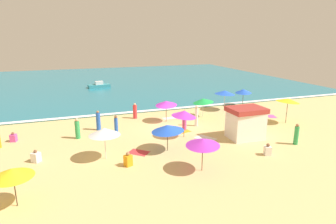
% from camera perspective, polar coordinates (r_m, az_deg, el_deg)
% --- Properties ---
extents(ground_plane, '(60.00, 60.00, 0.00)m').
position_cam_1_polar(ground_plane, '(24.94, 0.37, -3.37)').
color(ground_plane, '#D8B775').
extents(ocean_water, '(60.00, 44.00, 0.10)m').
position_cam_1_polar(ocean_water, '(51.48, -10.36, 6.06)').
color(ocean_water, teal).
rests_on(ocean_water, ground_plane).
extents(wave_breaker_foam, '(57.00, 0.70, 0.01)m').
position_cam_1_polar(wave_breaker_foam, '(30.66, -3.64, 0.33)').
color(wave_breaker_foam, white).
rests_on(wave_breaker_foam, ocean_water).
extents(lifeguard_cabana, '(2.76, 2.10, 2.50)m').
position_cam_1_polar(lifeguard_cabana, '(23.16, 15.27, -2.06)').
color(lifeguard_cabana, white).
rests_on(lifeguard_cabana, ground_plane).
extents(beach_umbrella_0, '(2.44, 2.42, 2.21)m').
position_cam_1_polar(beach_umbrella_0, '(31.35, 11.31, 3.88)').
color(beach_umbrella_0, silver).
rests_on(beach_umbrella_0, ground_plane).
extents(beach_umbrella_1, '(2.28, 2.28, 2.14)m').
position_cam_1_polar(beach_umbrella_1, '(18.88, -12.62, -3.85)').
color(beach_umbrella_1, silver).
rests_on(beach_umbrella_1, ground_plane).
extents(beach_umbrella_2, '(2.12, 2.13, 1.98)m').
position_cam_1_polar(beach_umbrella_2, '(15.28, -28.69, -10.61)').
color(beach_umbrella_2, '#4C3823').
rests_on(beach_umbrella_2, ground_plane).
extents(beach_umbrella_3, '(2.88, 2.88, 2.09)m').
position_cam_1_polar(beach_umbrella_3, '(26.57, -0.37, 1.79)').
color(beach_umbrella_3, '#4C3823').
rests_on(beach_umbrella_3, ground_plane).
extents(beach_umbrella_4, '(2.60, 2.60, 2.06)m').
position_cam_1_polar(beach_umbrella_4, '(33.57, 14.86, 4.08)').
color(beach_umbrella_4, '#4C3823').
rests_on(beach_umbrella_4, ground_plane).
extents(beach_umbrella_5, '(2.42, 2.39, 1.98)m').
position_cam_1_polar(beach_umbrella_5, '(28.41, 7.05, 2.29)').
color(beach_umbrella_5, silver).
rests_on(beach_umbrella_5, ground_plane).
extents(beach_umbrella_6, '(2.88, 2.88, 2.09)m').
position_cam_1_polar(beach_umbrella_6, '(16.95, 6.98, -6.02)').
color(beach_umbrella_6, '#4C3823').
rests_on(beach_umbrella_6, ground_plane).
extents(beach_umbrella_7, '(2.68, 2.65, 1.98)m').
position_cam_1_polar(beach_umbrella_7, '(19.81, -0.10, -3.23)').
color(beach_umbrella_7, '#4C3823').
rests_on(beach_umbrella_7, ground_plane).
extents(beach_umbrella_8, '(2.13, 2.11, 2.44)m').
position_cam_1_polar(beach_umbrella_8, '(28.24, 22.88, 2.18)').
color(beach_umbrella_8, '#4C3823').
rests_on(beach_umbrella_8, ground_plane).
extents(beach_umbrella_9, '(2.72, 2.70, 2.28)m').
position_cam_1_polar(beach_umbrella_9, '(22.45, 3.25, -0.31)').
color(beach_umbrella_9, '#4C3823').
rests_on(beach_umbrella_9, ground_plane).
extents(parked_bicycle, '(1.76, 0.58, 0.76)m').
position_cam_1_polar(parked_bicycle, '(27.84, 16.88, -1.24)').
color(parked_bicycle, black).
rests_on(parked_bicycle, ground_plane).
extents(beachgoer_0, '(0.42, 0.42, 1.61)m').
position_cam_1_polar(beachgoer_0, '(23.26, 24.30, -4.16)').
color(beachgoer_0, green).
rests_on(beachgoer_0, ground_plane).
extents(beachgoer_1, '(0.47, 0.47, 1.71)m').
position_cam_1_polar(beachgoer_1, '(25.13, -13.77, -1.77)').
color(beachgoer_1, blue).
rests_on(beachgoer_1, ground_plane).
extents(beachgoer_2, '(0.66, 0.66, 0.82)m').
position_cam_1_polar(beachgoer_2, '(20.39, -24.90, -8.14)').
color(beachgoer_2, white).
rests_on(beachgoer_2, ground_plane).
extents(beachgoer_3, '(0.54, 0.54, 0.85)m').
position_cam_1_polar(beachgoer_3, '(20.65, 19.32, -7.21)').
color(beachgoer_3, white).
rests_on(beachgoer_3, ground_plane).
extents(beachgoer_4, '(0.40, 0.40, 1.87)m').
position_cam_1_polar(beachgoer_4, '(25.60, 5.72, -0.79)').
color(beachgoer_4, white).
rests_on(beachgoer_4, ground_plane).
extents(beachgoer_5, '(0.30, 0.30, 1.69)m').
position_cam_1_polar(beachgoer_5, '(23.47, -10.34, -2.71)').
color(beachgoer_5, blue).
rests_on(beachgoer_5, ground_plane).
extents(beachgoer_6, '(0.52, 0.52, 0.76)m').
position_cam_1_polar(beachgoer_6, '(24.91, -28.53, -4.53)').
color(beachgoer_6, '#D84CA5').
rests_on(beachgoer_6, ground_plane).
extents(beachgoer_8, '(0.44, 0.44, 1.75)m').
position_cam_1_polar(beachgoer_8, '(24.46, 3.29, -1.76)').
color(beachgoer_8, '#D84CA5').
rests_on(beachgoer_8, ground_plane).
extents(beachgoer_9, '(0.54, 0.54, 1.66)m').
position_cam_1_polar(beachgoer_9, '(23.51, -17.66, -3.26)').
color(beachgoer_9, green).
rests_on(beachgoer_9, ground_plane).
extents(beachgoer_11, '(0.56, 0.56, 0.91)m').
position_cam_1_polar(beachgoer_11, '(18.15, -7.99, -9.48)').
color(beachgoer_11, orange).
rests_on(beachgoer_11, ground_plane).
extents(beachgoer_12, '(0.53, 0.53, 1.53)m').
position_cam_1_polar(beachgoer_12, '(28.05, -6.63, 0.12)').
color(beachgoer_12, red).
rests_on(beachgoer_12, ground_plane).
extents(beach_towel_0, '(1.65, 1.62, 0.01)m').
position_cam_1_polar(beach_towel_0, '(20.13, -5.89, -8.05)').
color(beach_towel_0, red).
rests_on(beach_towel_0, ground_plane).
extents(beach_towel_1, '(1.64, 1.86, 0.01)m').
position_cam_1_polar(beach_towel_1, '(22.85, 7.52, -5.24)').
color(beach_towel_1, white).
rests_on(beach_towel_1, ground_plane).
extents(beach_towel_2, '(1.36, 1.01, 0.01)m').
position_cam_1_polar(beach_towel_2, '(24.22, 3.10, -3.94)').
color(beach_towel_2, orange).
rests_on(beach_towel_2, ground_plane).
extents(beach_towel_3, '(1.15, 1.39, 0.01)m').
position_cam_1_polar(beach_towel_3, '(30.53, 19.96, -0.82)').
color(beach_towel_3, '#D84CA5').
rests_on(beach_towel_3, ground_plane).
extents(beach_towel_4, '(1.36, 0.82, 0.01)m').
position_cam_1_polar(beach_towel_4, '(28.10, 0.32, -1.22)').
color(beach_towel_4, white).
rests_on(beach_towel_4, ground_plane).
extents(small_boat_0, '(3.41, 1.67, 0.98)m').
position_cam_1_polar(small_boat_0, '(45.50, -13.62, 5.20)').
color(small_boat_0, teal).
rests_on(small_boat_0, ocean_water).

